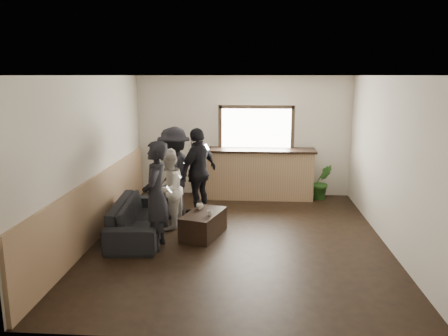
# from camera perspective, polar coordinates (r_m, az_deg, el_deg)

# --- Properties ---
(ground) EXTENTS (5.00, 6.00, 0.01)m
(ground) POSITION_cam_1_polar(r_m,az_deg,el_deg) (7.73, 1.87, -9.25)
(ground) COLOR black
(room_shell) EXTENTS (5.01, 6.01, 2.80)m
(room_shell) POSITION_cam_1_polar(r_m,az_deg,el_deg) (7.38, -3.77, 1.59)
(room_shell) COLOR silver
(room_shell) RESTS_ON ground
(bar_counter) EXTENTS (2.70, 0.68, 2.13)m
(bar_counter) POSITION_cam_1_polar(r_m,az_deg,el_deg) (10.13, 4.15, -0.34)
(bar_counter) COLOR #9F7B56
(bar_counter) RESTS_ON ground
(sofa) EXTENTS (1.01, 2.20, 0.62)m
(sofa) POSITION_cam_1_polar(r_m,az_deg,el_deg) (7.99, -10.96, -6.38)
(sofa) COLOR black
(sofa) RESTS_ON ground
(coffee_table) EXTENTS (0.79, 1.08, 0.43)m
(coffee_table) POSITION_cam_1_polar(r_m,az_deg,el_deg) (7.81, -2.70, -7.35)
(coffee_table) COLOR black
(coffee_table) RESTS_ON ground
(cup_a) EXTENTS (0.18, 0.18, 0.10)m
(cup_a) POSITION_cam_1_polar(r_m,az_deg,el_deg) (7.94, -3.18, -5.01)
(cup_a) COLOR silver
(cup_a) RESTS_ON coffee_table
(cup_b) EXTENTS (0.13, 0.13, 0.09)m
(cup_b) POSITION_cam_1_polar(r_m,az_deg,el_deg) (7.59, -1.88, -5.88)
(cup_b) COLOR silver
(cup_b) RESTS_ON coffee_table
(potted_plant) EXTENTS (0.51, 0.44, 0.82)m
(potted_plant) POSITION_cam_1_polar(r_m,az_deg,el_deg) (10.26, 12.68, -1.78)
(potted_plant) COLOR #2D6623
(potted_plant) RESTS_ON ground
(person_a) EXTENTS (0.49, 0.66, 1.79)m
(person_a) POSITION_cam_1_polar(r_m,az_deg,el_deg) (7.14, -8.89, -3.62)
(person_a) COLOR black
(person_a) RESTS_ON ground
(person_b) EXTENTS (0.67, 0.80, 1.50)m
(person_b) POSITION_cam_1_polar(r_m,az_deg,el_deg) (8.11, -7.33, -2.74)
(person_b) COLOR silver
(person_b) RESTS_ON ground
(person_c) EXTENTS (0.94, 1.30, 1.82)m
(person_c) POSITION_cam_1_polar(r_m,az_deg,el_deg) (8.73, -6.49, -0.59)
(person_c) COLOR black
(person_c) RESTS_ON ground
(person_d) EXTENTS (0.92, 1.12, 1.79)m
(person_d) POSITION_cam_1_polar(r_m,az_deg,el_deg) (8.81, -3.35, -0.51)
(person_d) COLOR black
(person_d) RESTS_ON ground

